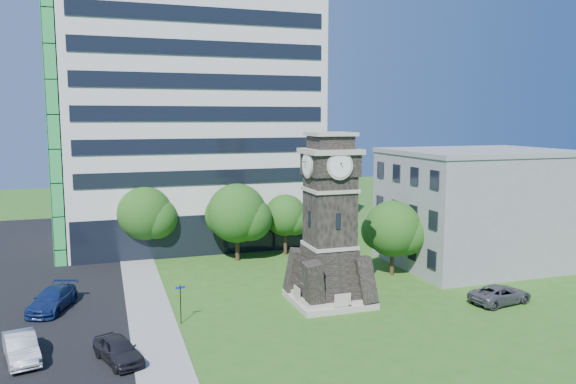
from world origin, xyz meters
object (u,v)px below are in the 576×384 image
object	(u,v)px
clock_tower	(330,230)
car_east_lot	(500,294)
car_street_mid	(21,347)
street_sign	(180,300)
park_bench	(335,303)
car_street_south	(118,350)
car_street_north	(52,300)

from	to	relation	value
clock_tower	car_east_lot	bearing A→B (deg)	-19.65
car_street_mid	car_east_lot	bearing A→B (deg)	-14.19
street_sign	car_street_mid	bearing A→B (deg)	-168.46
park_bench	street_sign	bearing A→B (deg)	-160.71
clock_tower	car_east_lot	xyz separation A→B (m)	(11.58, -4.13, -4.62)
car_street_south	street_sign	size ratio (longest dim) A/B	1.60
car_street_north	car_street_mid	bearing A→B (deg)	-78.09
car_street_north	car_east_lot	bearing A→B (deg)	2.92
car_street_north	street_sign	distance (m)	9.76
clock_tower	street_sign	world-z (taller)	clock_tower
car_street_south	car_street_mid	world-z (taller)	car_street_mid
car_street_south	street_sign	xyz separation A→B (m)	(4.01, 4.75, 0.90)
car_street_mid	street_sign	distance (m)	9.54
car_street_mid	park_bench	bearing A→B (deg)	-7.84
clock_tower	car_street_north	world-z (taller)	clock_tower
car_east_lot	park_bench	bearing A→B (deg)	70.16
car_street_mid	car_street_north	bearing A→B (deg)	69.71
car_street_north	street_sign	bearing A→B (deg)	-15.00
car_street_south	car_street_north	world-z (taller)	car_street_north
car_east_lot	car_street_south	bearing A→B (deg)	84.52
clock_tower	car_street_north	size ratio (longest dim) A/B	2.40
car_street_south	park_bench	world-z (taller)	car_street_south
car_street_north	park_bench	xyz separation A→B (m)	(18.54, -6.23, -0.19)
clock_tower	car_street_mid	world-z (taller)	clock_tower
car_street_mid	street_sign	world-z (taller)	street_sign
clock_tower	street_sign	bearing A→B (deg)	-174.70
clock_tower	park_bench	xyz separation A→B (m)	(-0.31, -1.85, -4.73)
car_east_lot	car_street_north	bearing A→B (deg)	65.38
clock_tower	street_sign	xyz separation A→B (m)	(-10.74, -1.00, -3.69)
car_street_south	car_east_lot	xyz separation A→B (m)	(26.33, 1.61, -0.03)
car_street_mid	park_bench	size ratio (longest dim) A/B	2.20
car_street_south	car_street_mid	bearing A→B (deg)	138.40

